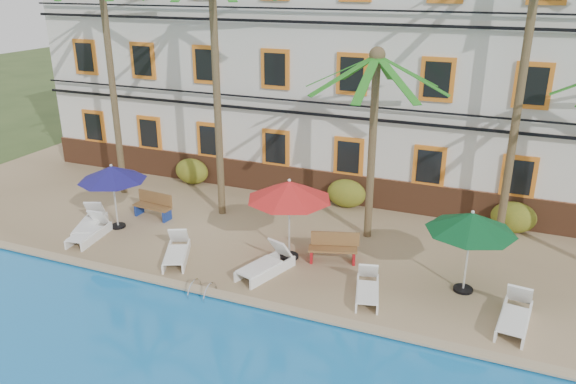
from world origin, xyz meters
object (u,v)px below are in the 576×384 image
at_px(palm_b, 215,59).
at_px(bench_left, 154,205).
at_px(umbrella_green, 472,223).
at_px(umbrella_red, 289,191).
at_px(lounger_b, 89,231).
at_px(palm_d, 526,55).
at_px(palm_c, 374,116).
at_px(pool_ladder, 202,293).
at_px(umbrella_blue, 112,174).
at_px(lounger_d, 266,264).
at_px(lounger_e, 367,288).
at_px(lounger_f, 515,315).
at_px(lounger_a, 90,223).
at_px(lounger_c, 177,251).
at_px(palm_a, 109,51).
at_px(bench_right, 333,247).

xyz_separation_m(palm_b, bench_left, (-2.13, -1.25, -5.20)).
distance_m(palm_b, umbrella_green, 9.91).
bearing_deg(umbrella_red, lounger_b, -169.00).
distance_m(palm_d, bench_left, 13.40).
bearing_deg(palm_d, palm_c, -159.79).
height_order(lounger_b, pool_ladder, lounger_b).
xyz_separation_m(palm_c, umbrella_blue, (-8.33, -2.63, -2.17)).
relative_size(palm_d, lounger_d, 4.67).
distance_m(lounger_e, lounger_f, 3.79).
distance_m(umbrella_blue, lounger_f, 13.27).
bearing_deg(lounger_d, umbrella_red, 78.11).
height_order(umbrella_red, lounger_b, umbrella_red).
height_order(palm_c, bench_left, palm_c).
height_order(palm_c, umbrella_red, palm_c).
xyz_separation_m(lounger_f, pool_ladder, (-8.08, -1.68, -0.29)).
bearing_deg(umbrella_green, umbrella_blue, -179.09).
distance_m(palm_b, umbrella_blue, 5.26).
relative_size(lounger_a, lounger_b, 1.07).
distance_m(palm_d, pool_ladder, 11.84).
distance_m(umbrella_blue, lounger_b, 2.07).
relative_size(lounger_b, pool_ladder, 2.53).
bearing_deg(lounger_c, palm_d, 30.61).
bearing_deg(palm_a, lounger_f, -14.78).
relative_size(lounger_c, bench_right, 1.22).
distance_m(umbrella_blue, lounger_c, 3.91).
xyz_separation_m(palm_d, lounger_a, (-13.17, -4.75, -5.79)).
bearing_deg(palm_c, lounger_d, -120.12).
height_order(palm_b, pool_ladder, palm_b).
bearing_deg(umbrella_blue, lounger_b, -102.67).
distance_m(umbrella_green, lounger_a, 12.59).
distance_m(lounger_d, bench_left, 5.99).
height_order(umbrella_green, lounger_b, umbrella_green).
bearing_deg(palm_b, umbrella_green, -14.50).
relative_size(umbrella_blue, umbrella_red, 0.89).
xyz_separation_m(palm_b, umbrella_blue, (-2.80, -2.50, -3.68)).
height_order(palm_a, lounger_e, palm_a).
bearing_deg(lounger_f, lounger_e, -178.70).
xyz_separation_m(palm_d, lounger_f, (0.64, -5.23, -5.79)).
xyz_separation_m(palm_a, umbrella_green, (13.73, -2.73, -3.55)).
relative_size(bench_right, pool_ladder, 2.11).
distance_m(palm_c, pool_ladder, 7.56).
height_order(lounger_b, lounger_d, lounger_d).
bearing_deg(lounger_c, lounger_e, 1.21).
bearing_deg(lounger_f, bench_right, 163.69).
height_order(bench_left, bench_right, same).
height_order(lounger_c, pool_ladder, lounger_c).
bearing_deg(lounger_f, palm_b, 160.90).
xyz_separation_m(palm_b, bench_right, (4.98, -2.01, -5.20)).
bearing_deg(lounger_a, bench_left, 53.40).
xyz_separation_m(umbrella_green, lounger_e, (-2.42, -1.34, -1.83)).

